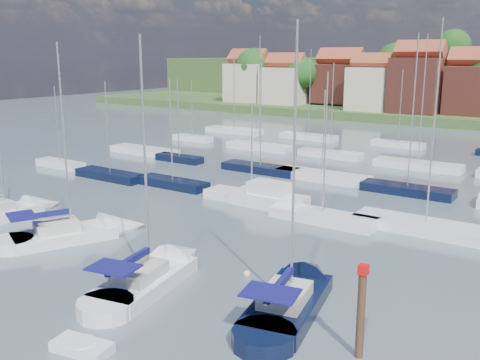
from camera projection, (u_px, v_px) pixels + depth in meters
The scene contains 11 objects.
ground at pixel (400, 174), 60.65m from camera, with size 260.00×260.00×0.00m, color #4C5A67.
sailboat_left at pixel (83, 233), 39.33m from camera, with size 7.30×11.42×15.23m.
sailboat_centre at pixel (158, 274), 32.07m from camera, with size 5.10×11.77×15.50m.
sailboat_navy at pixel (296, 295), 29.25m from camera, with size 5.44×12.00×16.09m.
sailboat_far at pixel (13, 213), 44.47m from camera, with size 3.19×10.29×13.54m.
tender at pixel (82, 347), 24.28m from camera, with size 2.97×1.76×0.60m.
timber_piling at pixel (360, 330), 23.61m from camera, with size 0.40×0.40×6.65m.
buoy_c at pixel (106, 289), 30.88m from camera, with size 0.46×0.46×0.46m, color #D85914.
buoy_d at pixel (91, 325), 26.75m from camera, with size 0.53×0.53×0.53m, color beige.
buoy_e at pixel (247, 275), 32.72m from camera, with size 0.45×0.45×0.45m, color beige.
marina_field at pixel (404, 180), 55.61m from camera, with size 79.62×41.41×15.93m.
Camera 1 is at (18.46, -19.14, 13.20)m, focal length 40.00 mm.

